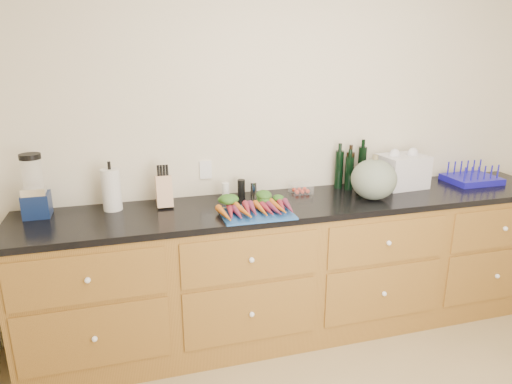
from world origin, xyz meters
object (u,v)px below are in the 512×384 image
object	(u,v)px
cutting_board	(256,213)
paper_towel	(111,190)
dish_rack	(472,177)
knife_block	(164,191)
tomato_box	(301,188)
squash	(374,179)
blender_appliance	(35,189)
carrots	(254,206)

from	to	relation	value
cutting_board	paper_towel	world-z (taller)	paper_towel
cutting_board	dish_rack	xyz separation A→B (m)	(1.75, 0.24, 0.03)
dish_rack	knife_block	bearing A→B (deg)	178.48
knife_block	dish_rack	xyz separation A→B (m)	(2.26, -0.06, -0.06)
tomato_box	dish_rack	world-z (taller)	dish_rack
squash	paper_towel	size ratio (longest dim) A/B	1.16
blender_appliance	dish_rack	world-z (taller)	blender_appliance
cutting_board	carrots	bearing A→B (deg)	90.00
cutting_board	dish_rack	distance (m)	1.77
carrots	paper_towel	size ratio (longest dim) A/B	1.72
knife_block	tomato_box	distance (m)	0.93
squash	carrots	bearing A→B (deg)	-177.67
paper_towel	tomato_box	distance (m)	1.25
blender_appliance	squash	bearing A→B (deg)	-6.62
tomato_box	cutting_board	bearing A→B (deg)	-141.58
carrots	knife_block	xyz separation A→B (m)	(-0.52, 0.26, 0.06)
blender_appliance	dish_rack	size ratio (longest dim) A/B	1.04
cutting_board	knife_block	distance (m)	0.60
cutting_board	tomato_box	size ratio (longest dim) A/B	2.95
cutting_board	dish_rack	world-z (taller)	dish_rack
carrots	squash	xyz separation A→B (m)	(0.83, 0.03, 0.10)
knife_block	tomato_box	size ratio (longest dim) A/B	1.36
paper_towel	squash	bearing A→B (deg)	-8.37
dish_rack	squash	bearing A→B (deg)	-169.95
cutting_board	squash	world-z (taller)	squash
paper_towel	cutting_board	bearing A→B (deg)	-21.09
paper_towel	knife_block	bearing A→B (deg)	-3.64
carrots	squash	distance (m)	0.83
dish_rack	carrots	bearing A→B (deg)	-173.57
carrots	squash	bearing A→B (deg)	2.33
carrots	paper_towel	world-z (taller)	paper_towel
paper_towel	tomato_box	xyz separation A→B (m)	(1.25, 0.01, -0.10)
tomato_box	dish_rack	size ratio (longest dim) A/B	0.40
cutting_board	knife_block	world-z (taller)	knife_block
tomato_box	squash	bearing A→B (deg)	-31.74
paper_towel	dish_rack	distance (m)	2.58
knife_block	dish_rack	world-z (taller)	knife_block
blender_appliance	tomato_box	world-z (taller)	blender_appliance
paper_towel	carrots	bearing A→B (deg)	-18.48
knife_block	tomato_box	xyz separation A→B (m)	(0.93, 0.03, -0.06)
blender_appliance	paper_towel	xyz separation A→B (m)	(0.43, 0.00, -0.04)
squash	knife_block	bearing A→B (deg)	170.54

